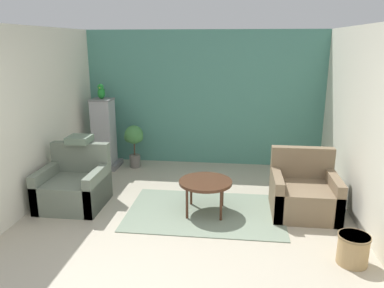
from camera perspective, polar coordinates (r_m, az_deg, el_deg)
The scene contains 13 objects.
ground_plane at distance 4.08m, azimuth -3.33°, elevation -19.18°, with size 20.00×20.00×0.00m, color #B2A893.
wall_back_accent at distance 7.16m, azimuth 1.84°, elevation 6.92°, with size 4.57×0.06×2.53m.
wall_left at distance 6.01m, azimuth -21.95°, elevation 4.18°, with size 0.06×3.72×2.53m.
wall_right at distance 5.51m, azimuth 23.99°, elevation 3.05°, with size 0.06×3.72×2.53m.
area_rug at distance 5.33m, azimuth 2.03°, elevation -10.31°, with size 2.16×1.41×0.01m.
coffee_table at distance 5.16m, azimuth 2.07°, elevation -6.05°, with size 0.73×0.73×0.47m.
armchair_left at distance 5.72m, azimuth -17.52°, elevation -6.26°, with size 0.88×0.84×0.86m.
armchair_right at distance 5.45m, azimuth 16.65°, elevation -7.28°, with size 0.88×0.84×0.86m.
birdcage at distance 7.19m, azimuth -13.26°, elevation 1.23°, with size 0.53×0.53×1.30m.
parrot at distance 7.04m, azimuth -13.66°, elevation 7.73°, with size 0.13×0.23×0.28m.
potted_plant at distance 7.09m, azimuth -8.85°, elevation 0.73°, with size 0.38×0.35×0.81m.
wicker_basket at distance 4.49m, azimuth 23.34°, elevation -14.41°, with size 0.34×0.34×0.33m.
throw_pillow at distance 5.80m, azimuth -16.78°, elevation 0.69°, with size 0.33×0.33×0.10m.
Camera 1 is at (0.63, -3.30, 2.31)m, focal length 35.00 mm.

